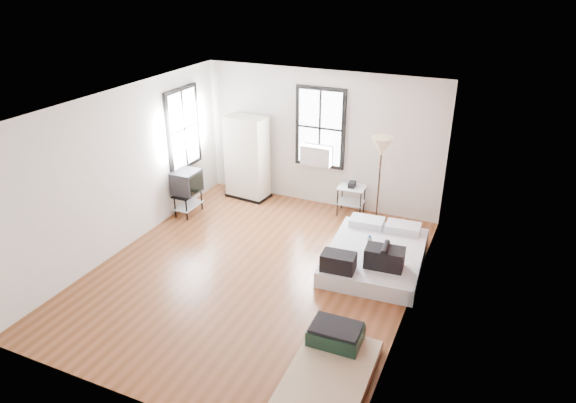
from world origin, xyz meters
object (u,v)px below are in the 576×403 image
at_px(mattress_bare, 328,370).
at_px(tv_stand, 187,184).
at_px(mattress_main, 375,255).
at_px(floor_lamp, 382,151).
at_px(side_table, 351,192).
at_px(wardrobe, 247,158).

bearing_deg(mattress_bare, tv_stand, 141.24).
distance_m(mattress_main, floor_lamp, 1.90).
bearing_deg(floor_lamp, side_table, 145.93).
relative_size(wardrobe, side_table, 2.55).
distance_m(mattress_main, side_table, 1.96).
height_order(mattress_main, floor_lamp, floor_lamp).
distance_m(mattress_bare, side_table, 4.64).
height_order(mattress_main, mattress_bare, mattress_main).
height_order(wardrobe, side_table, wardrobe).
bearing_deg(mattress_bare, floor_lamp, 95.73).
xyz_separation_m(mattress_bare, wardrobe, (-3.44, 4.42, 0.77)).
bearing_deg(tv_stand, floor_lamp, 13.31).
relative_size(wardrobe, floor_lamp, 0.97).
height_order(mattress_main, side_table, side_table).
relative_size(floor_lamp, tv_stand, 1.99).
bearing_deg(mattress_main, tv_stand, 170.43).
bearing_deg(side_table, mattress_bare, -75.83).
height_order(wardrobe, floor_lamp, floor_lamp).
bearing_deg(side_table, floor_lamp, -34.07).
xyz_separation_m(mattress_main, floor_lamp, (-0.32, 1.26, 1.39)).
xyz_separation_m(wardrobe, tv_stand, (-0.70, -1.24, -0.23)).
bearing_deg(floor_lamp, mattress_main, -75.83).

